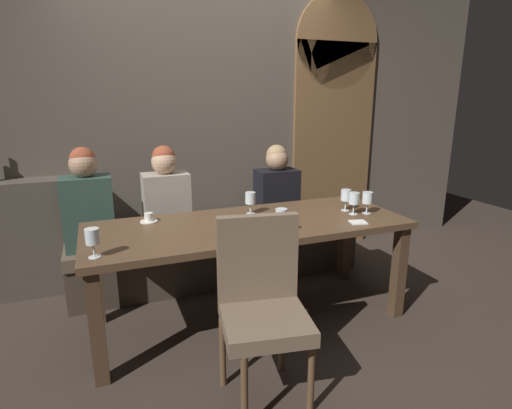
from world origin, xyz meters
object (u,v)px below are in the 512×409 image
at_px(banquette_bench, 222,256).
at_px(diner_far_end, 277,188).
at_px(wine_glass_far_left, 346,196).
at_px(diner_redhead, 87,202).
at_px(wine_glass_near_left, 367,199).
at_px(wine_glass_end_left, 354,199).
at_px(wine_glass_center_back, 250,199).
at_px(espresso_cup, 149,218).
at_px(diner_bearded, 166,196).
at_px(chair_near_side, 262,297).
at_px(wine_glass_center_front, 92,238).
at_px(dining_table, 249,234).
at_px(wine_glass_end_right, 281,217).

bearing_deg(banquette_bench, diner_far_end, 1.73).
xyz_separation_m(diner_far_end, wine_glass_far_left, (0.26, -0.70, 0.06)).
height_order(diner_redhead, wine_glass_near_left, diner_redhead).
height_order(wine_glass_end_left, wine_glass_center_back, same).
bearing_deg(espresso_cup, diner_bearded, 65.58).
xyz_separation_m(banquette_bench, espresso_cup, (-0.65, -0.43, 0.54)).
distance_m(chair_near_side, wine_glass_center_front, 0.96).
distance_m(chair_near_side, wine_glass_end_left, 1.21).
height_order(dining_table, wine_glass_center_front, wine_glass_center_front).
bearing_deg(wine_glass_center_front, wine_glass_near_left, 5.38).
distance_m(wine_glass_center_back, espresso_cup, 0.74).
height_order(wine_glass_far_left, wine_glass_center_back, same).
bearing_deg(banquette_bench, wine_glass_end_left, -45.13).
bearing_deg(dining_table, wine_glass_center_back, 67.32).
bearing_deg(wine_glass_center_front, wine_glass_center_back, 24.02).
height_order(diner_redhead, diner_far_end, diner_redhead).
xyz_separation_m(chair_near_side, wine_glass_center_front, (-0.81, 0.43, 0.29)).
distance_m(chair_near_side, diner_bearded, 1.46).
bearing_deg(wine_glass_center_front, espresso_cup, 57.06).
xyz_separation_m(wine_glass_center_front, espresso_cup, (0.36, 0.55, -0.09)).
bearing_deg(wine_glass_end_left, wine_glass_near_left, -10.95).
distance_m(dining_table, wine_glass_center_back, 0.29).
relative_size(diner_far_end, wine_glass_end_right, 4.42).
distance_m(diner_far_end, wine_glass_near_left, 0.90).
xyz_separation_m(dining_table, wine_glass_center_back, (0.08, 0.20, 0.20)).
xyz_separation_m(wine_glass_center_front, wine_glass_end_right, (1.11, -0.01, 0.00)).
distance_m(diner_far_end, wine_glass_center_back, 0.69).
distance_m(diner_far_end, wine_glass_end_left, 0.85).
height_order(wine_glass_far_left, wine_glass_end_left, same).
distance_m(wine_glass_end_right, espresso_cup, 0.94).
height_order(wine_glass_end_right, espresso_cup, wine_glass_end_right).
xyz_separation_m(diner_bearded, wine_glass_center_back, (0.54, -0.49, 0.05)).
height_order(wine_glass_center_front, wine_glass_center_back, same).
relative_size(chair_near_side, espresso_cup, 8.17).
distance_m(wine_glass_far_left, espresso_cup, 1.46).
xyz_separation_m(wine_glass_center_back, espresso_cup, (-0.73, 0.07, -0.09)).
height_order(banquette_bench, wine_glass_far_left, wine_glass_far_left).
bearing_deg(chair_near_side, wine_glass_end_right, 54.39).
height_order(diner_bearded, wine_glass_center_back, diner_bearded).
distance_m(diner_redhead, wine_glass_near_left, 2.09).
bearing_deg(banquette_bench, diner_redhead, -179.78).
bearing_deg(espresso_cup, wine_glass_center_front, -122.94).
relative_size(wine_glass_near_left, wine_glass_end_right, 1.00).
bearing_deg(wine_glass_center_front, diner_redhead, 92.10).
xyz_separation_m(banquette_bench, wine_glass_center_back, (0.08, -0.50, 0.63)).
bearing_deg(diner_far_end, wine_glass_near_left, -66.28).
bearing_deg(dining_table, diner_redhead, 146.22).
xyz_separation_m(dining_table, wine_glass_end_left, (0.79, -0.09, 0.20)).
bearing_deg(wine_glass_center_back, wine_glass_far_left, -14.22).
relative_size(banquette_bench, wine_glass_center_front, 15.24).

